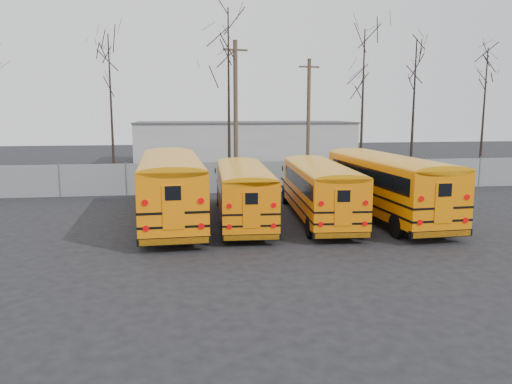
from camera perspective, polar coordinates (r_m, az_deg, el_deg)
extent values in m
plane|color=black|center=(20.97, 4.36, -5.25)|extent=(120.00, 120.00, 0.00)
cube|color=gray|center=(32.39, -0.38, 1.74)|extent=(40.00, 0.04, 2.00)
cube|color=#B1B2AD|center=(52.30, -1.37, 5.71)|extent=(22.00, 8.00, 4.00)
cylinder|color=black|center=(20.22, -12.84, -4.46)|extent=(0.33, 1.07, 1.06)
cylinder|color=black|center=(20.25, -6.02, -4.25)|extent=(0.33, 1.07, 1.06)
cylinder|color=black|center=(28.97, -12.17, -0.31)|extent=(0.33, 1.07, 1.06)
cylinder|color=black|center=(28.99, -7.42, -0.17)|extent=(0.33, 1.07, 1.06)
cube|color=orange|center=(23.35, -9.68, 0.60)|extent=(2.98, 9.97, 2.50)
cube|color=orange|center=(29.24, -9.83, 0.91)|extent=(2.45, 1.88, 1.06)
cube|color=black|center=(23.07, -9.71, 1.89)|extent=(2.99, 8.91, 0.74)
cube|color=black|center=(24.37, -9.67, -0.88)|extent=(3.07, 11.80, 0.10)
cube|color=black|center=(24.28, -9.70, 0.36)|extent=(3.07, 11.80, 0.10)
cube|color=black|center=(18.87, -9.33, -5.50)|extent=(2.73, 0.32, 0.30)
cube|color=black|center=(30.17, -9.83, 0.04)|extent=(2.56, 0.30, 0.28)
cube|color=orange|center=(18.47, -9.43, -1.76)|extent=(0.80, 0.07, 1.65)
cylinder|color=#B20505|center=(18.63, -12.48, -4.10)|extent=(0.24, 0.05, 0.23)
cylinder|color=#B20505|center=(18.66, -6.26, -3.91)|extent=(0.24, 0.05, 0.23)
cylinder|color=#B20505|center=(18.44, -12.59, -1.21)|extent=(0.24, 0.05, 0.23)
cylinder|color=#B20505|center=(18.47, -6.31, -1.02)|extent=(0.24, 0.05, 0.23)
cylinder|color=black|center=(20.50, -3.66, -4.28)|extent=(0.30, 0.91, 0.90)
cylinder|color=black|center=(20.67, 2.00, -4.16)|extent=(0.30, 0.91, 0.90)
cylinder|color=black|center=(27.91, -4.21, -0.65)|extent=(0.30, 0.91, 0.90)
cylinder|color=black|center=(28.03, -0.05, -0.58)|extent=(0.30, 0.91, 0.90)
cube|color=orange|center=(23.21, -1.43, 0.00)|extent=(2.69, 8.48, 2.12)
cube|color=orange|center=(28.19, -2.17, 0.39)|extent=(2.10, 1.63, 0.90)
cube|color=black|center=(22.96, -1.40, 1.09)|extent=(2.67, 7.58, 0.63)
cube|color=black|center=(24.08, -1.56, -1.24)|extent=(2.79, 10.02, 0.08)
cube|color=black|center=(24.00, -1.56, -0.19)|extent=(2.79, 10.02, 0.08)
cube|color=black|center=(19.44, -0.53, -5.15)|extent=(2.31, 0.32, 0.25)
cube|color=black|center=(28.98, -2.25, -0.35)|extent=(2.17, 0.29, 0.23)
cube|color=orange|center=(19.10, -0.51, -2.09)|extent=(0.68, 0.07, 1.40)
cylinder|color=#B20505|center=(19.17, -3.05, -3.99)|extent=(0.20, 0.05, 0.20)
cylinder|color=#B20505|center=(19.32, 2.03, -3.88)|extent=(0.20, 0.05, 0.20)
cylinder|color=#B20505|center=(19.01, -3.07, -1.61)|extent=(0.20, 0.05, 0.20)
cylinder|color=#B20505|center=(19.15, 2.05, -1.51)|extent=(0.20, 0.05, 0.20)
cylinder|color=black|center=(20.91, 6.22, -4.02)|extent=(0.33, 0.94, 0.92)
cylinder|color=black|center=(21.39, 11.74, -3.86)|extent=(0.33, 0.94, 0.92)
cylinder|color=black|center=(28.42, 3.35, -0.44)|extent=(0.33, 0.94, 0.92)
cylinder|color=black|center=(28.77, 7.48, -0.38)|extent=(0.33, 0.94, 0.92)
cube|color=orange|center=(23.79, 7.41, 0.25)|extent=(2.94, 8.74, 2.17)
cube|color=orange|center=(28.82, 5.33, 0.60)|extent=(2.19, 1.72, 0.92)
cube|color=black|center=(23.54, 7.53, 1.34)|extent=(2.90, 7.82, 0.65)
cube|color=black|center=(24.66, 7.01, -1.01)|extent=(3.08, 10.32, 0.08)
cube|color=black|center=(24.58, 7.03, 0.05)|extent=(3.08, 10.32, 0.08)
cube|color=black|center=(20.00, 9.81, -4.85)|extent=(2.37, 0.38, 0.26)
cube|color=black|center=(29.62, 5.08, -0.15)|extent=(2.22, 0.35, 0.24)
cube|color=orange|center=(19.67, 9.97, -1.79)|extent=(0.69, 0.09, 1.43)
cylinder|color=#B20505|center=(19.59, 7.43, -3.70)|extent=(0.21, 0.05, 0.20)
cylinder|color=#B20505|center=(20.02, 12.36, -3.55)|extent=(0.21, 0.05, 0.20)
cylinder|color=#B20505|center=(19.42, 7.48, -1.31)|extent=(0.21, 0.05, 0.20)
cylinder|color=#B20505|center=(19.86, 12.44, -1.21)|extent=(0.21, 0.05, 0.20)
cylinder|color=black|center=(21.60, 15.84, -3.74)|extent=(0.34, 1.04, 1.03)
cylinder|color=black|center=(22.75, 21.09, -3.37)|extent=(0.34, 1.04, 1.03)
cylinder|color=black|center=(29.42, 8.15, -0.08)|extent=(0.34, 1.04, 1.03)
cylinder|color=black|center=(30.27, 12.32, 0.07)|extent=(0.34, 1.04, 1.03)
cube|color=orange|center=(24.84, 14.85, 0.82)|extent=(3.04, 9.71, 2.43)
cube|color=orange|center=(30.08, 10.04, 1.07)|extent=(2.40, 1.86, 1.03)
cube|color=black|center=(24.59, 15.11, 2.00)|extent=(3.03, 8.68, 0.72)
cube|color=black|center=(25.74, 13.92, -0.55)|extent=(3.15, 11.49, 0.09)
cube|color=black|center=(25.65, 13.97, 0.59)|extent=(3.15, 11.49, 0.09)
cube|color=black|center=(21.04, 20.34, -4.46)|extent=(2.65, 0.35, 0.29)
cube|color=black|center=(30.92, 9.46, 0.25)|extent=(2.48, 0.32, 0.27)
cube|color=orange|center=(20.70, 20.70, -1.19)|extent=(0.78, 0.08, 1.60)
cylinder|color=#B20505|center=(20.33, 18.25, -3.32)|extent=(0.23, 0.05, 0.23)
cylinder|color=#B20505|center=(21.36, 22.84, -2.99)|extent=(0.23, 0.05, 0.23)
cylinder|color=#B20505|center=(20.15, 18.38, -0.74)|extent=(0.23, 0.05, 0.23)
cylinder|color=#B20505|center=(21.19, 22.99, -0.54)|extent=(0.23, 0.05, 0.23)
cylinder|color=#4C3B2B|center=(36.25, -2.34, 9.00)|extent=(0.32, 0.32, 10.16)
cube|color=#4C3B2B|center=(36.50, -2.39, 15.93)|extent=(1.80, 0.50, 0.14)
cylinder|color=#4E3C2C|center=(38.86, 6.00, 8.22)|extent=(0.28, 0.28, 9.13)
cube|color=#4E3C2C|center=(38.99, 6.10, 14.04)|extent=(1.62, 0.35, 0.12)
cone|color=black|center=(33.85, -16.19, 8.52)|extent=(0.26, 0.26, 10.04)
cone|color=black|center=(33.74, -3.13, 10.40)|extent=(0.26, 0.26, 11.84)
cone|color=black|center=(38.24, 12.06, 9.52)|extent=(0.26, 0.26, 11.09)
cone|color=black|center=(40.60, 17.54, 8.93)|extent=(0.26, 0.26, 10.60)
cone|color=black|center=(40.00, 24.54, 7.86)|extent=(0.26, 0.26, 9.67)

